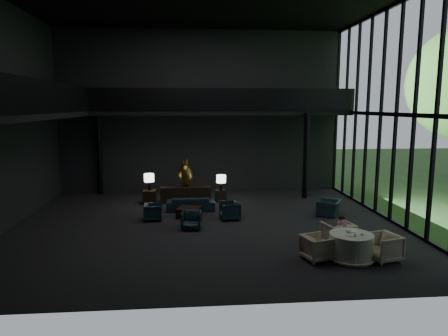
{
  "coord_description": "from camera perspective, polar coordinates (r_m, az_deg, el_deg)",
  "views": [
    {
      "loc": [
        -0.56,
        -14.09,
        4.31
      ],
      "look_at": [
        0.67,
        0.5,
        2.03
      ],
      "focal_mm": 32.0,
      "sensor_mm": 36.0,
      "label": 1
    }
  ],
  "objects": [
    {
      "name": "wall_front",
      "position": [
        8.12,
        -0.88,
        6.66
      ],
      "size": [
        14.0,
        0.04,
        8.0
      ],
      "primitive_type": "cube",
      "color": "black",
      "rests_on": "ground"
    },
    {
      "name": "cereal_bowl",
      "position": [
        12.01,
        17.38,
        -8.62
      ],
      "size": [
        0.15,
        0.15,
        0.07
      ],
      "primitive_type": "ellipsoid",
      "color": "white",
      "rests_on": "dining_table"
    },
    {
      "name": "railing_back",
      "position": [
        18.16,
        0.1,
        9.77
      ],
      "size": [
        12.0,
        0.06,
        1.0
      ],
      "primitive_type": "cube",
      "color": "black",
      "rests_on": "mezzanine_back"
    },
    {
      "name": "coffee_table",
      "position": [
        15.8,
        -4.99,
        -6.3
      ],
      "size": [
        1.04,
        1.04,
        0.38
      ],
      "primitive_type": "cube",
      "rotation": [
        0.0,
        0.0,
        -0.27
      ],
      "color": "black",
      "rests_on": "floor"
    },
    {
      "name": "plate_b",
      "position": [
        12.16,
        17.93,
        -8.58
      ],
      "size": [
        0.28,
        0.28,
        0.02
      ],
      "primitive_type": "cylinder",
      "rotation": [
        0.0,
        0.0,
        -0.2
      ],
      "color": "white",
      "rests_on": "dining_table"
    },
    {
      "name": "bronze_urn",
      "position": [
        18.09,
        -5.53,
        -0.97
      ],
      "size": [
        0.66,
        0.66,
        1.22
      ],
      "color": "olive",
      "rests_on": "console"
    },
    {
      "name": "saucer",
      "position": [
        11.87,
        19.24,
        -9.07
      ],
      "size": [
        0.15,
        0.15,
        0.01
      ],
      "primitive_type": "cylinder",
      "rotation": [
        0.0,
        0.0,
        -0.01
      ],
      "color": "white",
      "rests_on": "dining_table"
    },
    {
      "name": "dining_table",
      "position": [
        12.05,
        17.67,
        -10.88
      ],
      "size": [
        1.37,
        1.37,
        0.75
      ],
      "color": "white",
      "rests_on": "floor"
    },
    {
      "name": "wall_back",
      "position": [
        20.1,
        -3.27,
        7.96
      ],
      "size": [
        14.0,
        0.04,
        8.0
      ],
      "primitive_type": "cube",
      "color": "black",
      "rests_on": "ground"
    },
    {
      "name": "dining_chair_north",
      "position": [
        12.93,
        16.01,
        -8.79
      ],
      "size": [
        1.06,
        1.02,
        0.93
      ],
      "primitive_type": "imported",
      "rotation": [
        0.0,
        0.0,
        3.36
      ],
      "color": "#BBAD9F",
      "rests_on": "floor"
    },
    {
      "name": "lounge_armchair_east",
      "position": [
        15.37,
        0.82,
        -6.04
      ],
      "size": [
        0.72,
        0.76,
        0.71
      ],
      "primitive_type": "imported",
      "rotation": [
        0.0,
        0.0,
        -1.46
      ],
      "color": "black",
      "rests_on": "floor"
    },
    {
      "name": "curtain_wall",
      "position": [
        15.97,
        23.4,
        7.03
      ],
      "size": [
        0.2,
        12.0,
        8.0
      ],
      "primitive_type": null,
      "color": "black",
      "rests_on": "ground"
    },
    {
      "name": "floor",
      "position": [
        14.75,
        -2.47,
        -8.14
      ],
      "size": [
        14.0,
        12.0,
        0.02
      ],
      "primitive_type": "cube",
      "color": "black",
      "rests_on": "ground"
    },
    {
      "name": "railing_left",
      "position": [
        14.78,
        -22.63,
        9.31
      ],
      "size": [
        0.06,
        12.0,
        1.0
      ],
      "primitive_type": "cube",
      "color": "black",
      "rests_on": "mezzanine_left"
    },
    {
      "name": "sofa",
      "position": [
        16.72,
        -4.75,
        -4.81
      ],
      "size": [
        1.9,
        0.59,
        0.74
      ],
      "primitive_type": "imported",
      "rotation": [
        0.0,
        0.0,
        3.12
      ],
      "color": "#203745",
      "rests_on": "floor"
    },
    {
      "name": "mezzanine_left",
      "position": [
        15.11,
        -26.13,
        6.79
      ],
      "size": [
        2.0,
        12.0,
        0.25
      ],
      "primitive_type": "cube",
      "color": "black",
      "rests_on": "wall_left"
    },
    {
      "name": "mezzanine_back",
      "position": [
        19.16,
        -0.16,
        7.93
      ],
      "size": [
        12.0,
        2.0,
        0.25
      ],
      "primitive_type": "cube",
      "color": "black",
      "rests_on": "wall_back"
    },
    {
      "name": "lounge_armchair_west",
      "position": [
        15.5,
        -10.09,
        -6.26
      ],
      "size": [
        0.59,
        0.62,
        0.61
      ],
      "primitive_type": "imported",
      "rotation": [
        0.0,
        0.0,
        1.63
      ],
      "color": "#1D2F44",
      "rests_on": "floor"
    },
    {
      "name": "coffee_cup",
      "position": [
        11.87,
        19.14,
        -8.88
      ],
      "size": [
        0.1,
        0.1,
        0.06
      ],
      "primitive_type": "cylinder",
      "rotation": [
        0.0,
        0.0,
        0.18
      ],
      "color": "white",
      "rests_on": "saucer"
    },
    {
      "name": "table_lamp_left",
      "position": [
        17.93,
        -10.66,
        -1.48
      ],
      "size": [
        0.44,
        0.44,
        0.74
      ],
      "color": "black",
      "rests_on": "side_table_left"
    },
    {
      "name": "column_nw",
      "position": [
        20.42,
        -17.37,
        1.96
      ],
      "size": [
        0.24,
        0.24,
        4.0
      ],
      "primitive_type": "cylinder",
      "color": "black",
      "rests_on": "floor"
    },
    {
      "name": "console",
      "position": [
        18.09,
        -5.49,
        -3.8
      ],
      "size": [
        2.24,
        0.51,
        0.71
      ],
      "primitive_type": "cube",
      "color": "black",
      "rests_on": "floor"
    },
    {
      "name": "dining_chair_west",
      "position": [
        11.77,
        13.18,
        -10.83
      ],
      "size": [
        0.91,
        0.94,
        0.79
      ],
      "primitive_type": "imported",
      "rotation": [
        0.0,
        0.0,
        1.87
      ],
      "color": "#BAAF9C",
      "rests_on": "floor"
    },
    {
      "name": "cream_pot",
      "position": [
        11.72,
        18.22,
        -9.1
      ],
      "size": [
        0.09,
        0.09,
        0.08
      ],
      "primitive_type": "cylinder",
      "rotation": [
        0.0,
        0.0,
        -0.42
      ],
      "color": "#99999E",
      "rests_on": "dining_table"
    },
    {
      "name": "side_table_left",
      "position": [
        18.09,
        -10.58,
        -4.08
      ],
      "size": [
        0.56,
        0.56,
        0.61
      ],
      "primitive_type": "cube",
      "color": "black",
      "rests_on": "floor"
    },
    {
      "name": "window_armchair",
      "position": [
        16.41,
        14.78,
        -5.33
      ],
      "size": [
        0.91,
        1.01,
        0.74
      ],
      "primitive_type": "imported",
      "rotation": [
        0.0,
        0.0,
        -2.12
      ],
      "color": "#16273B",
      "rests_on": "floor"
    },
    {
      "name": "dining_chair_east",
      "position": [
        12.25,
        21.75,
        -10.16
      ],
      "size": [
        1.02,
        1.06,
        0.9
      ],
      "primitive_type": "imported",
      "rotation": [
        0.0,
        0.0,
        -1.31
      ],
      "color": "tan",
      "rests_on": "floor"
    },
    {
      "name": "lounge_armchair_south",
      "position": [
        14.25,
        -4.67,
        -7.46
      ],
      "size": [
        0.67,
        0.64,
        0.63
      ],
      "primitive_type": "imported",
      "rotation": [
        0.0,
        0.0,
        -0.11
      ],
      "color": "#182833",
      "rests_on": "floor"
    },
    {
      "name": "side_table_right",
      "position": [
        18.29,
        -0.46,
        -3.93
      ],
      "size": [
        0.47,
        0.47,
        0.52
      ],
      "primitive_type": "cube",
      "color": "black",
      "rests_on": "floor"
    },
    {
      "name": "column_ne",
      "position": [
        19.01,
        11.58,
        1.7
      ],
      "size": [
        0.24,
        0.24,
        4.0
      ],
      "primitive_type": "cylinder",
      "color": "black",
      "rests_on": "floor"
    },
    {
      "name": "child",
      "position": [
        12.79,
        16.41,
        -7.81
      ],
      "size": [
        0.25,
        0.25,
        0.55
      ],
      "rotation": [
        0.0,
        0.0,
        3.14
      ],
      "color": "#EFA0C7",
      "rests_on": "dining_chair_north"
    },
    {
      "name": "plate_a",
      "position": [
        11.77,
        17.62,
        -9.14
      ],
      "size": [
        0.29,
        0.29,
        0.02
      ],
      "primitive_type": "cylinder",
      "rotation": [
        0.0,
        0.0,
        -0.11
      ],
      "color": "white",
      "rests_on": "dining_table"
    },
    {
      "name": "table_lamp_right",
      "position": [
        17.96,
        -0.41,
        -1.65
      ],
      "size": [
        0.43,
        0.43,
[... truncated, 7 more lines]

